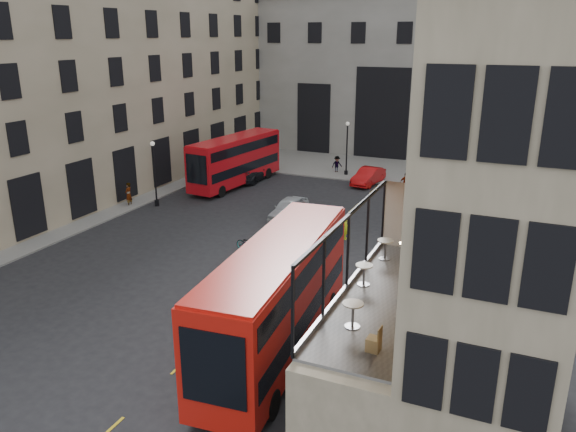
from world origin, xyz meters
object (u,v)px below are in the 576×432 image
at_px(cafe_table_far, 385,246).
at_px(cafe_chair_b, 409,303).
at_px(car_c, 252,173).
at_px(cafe_table_mid, 364,272).
at_px(traffic_light_far, 236,155).
at_px(bus_near, 278,293).
at_px(pedestrian_d, 446,176).
at_px(cafe_table_near, 353,311).
at_px(traffic_light_near, 312,225).
at_px(pedestrian_a, 189,175).
at_px(bus_far, 236,158).
at_px(cyclist, 346,228).
at_px(pedestrian_e, 129,194).
at_px(car_a, 289,209).
at_px(pedestrian_b, 337,165).
at_px(street_lamp_b, 347,152).
at_px(cafe_chair_d, 436,254).
at_px(street_lamp_a, 155,177).
at_px(cafe_chair_a, 374,343).
at_px(pedestrian_c, 406,183).
at_px(bicycle, 249,244).
at_px(cafe_chair_c, 405,294).

distance_m(cafe_table_far, cafe_chair_b, 4.53).
distance_m(car_c, cafe_table_mid, 34.01).
distance_m(traffic_light_far, bus_near, 30.70).
distance_m(pedestrian_d, cafe_table_near, 37.20).
bearing_deg(traffic_light_near, cafe_table_mid, -60.45).
bearing_deg(pedestrian_a, bus_far, 21.92).
bearing_deg(cyclist, pedestrian_e, 79.69).
xyz_separation_m(car_a, pedestrian_b, (-1.42, 15.31, 0.08)).
bearing_deg(pedestrian_d, pedestrian_b, 70.13).
distance_m(street_lamp_b, pedestrian_e, 21.44).
distance_m(street_lamp_b, cafe_table_mid, 35.42).
bearing_deg(bus_near, pedestrian_b, 104.56).
distance_m(street_lamp_b, cafe_table_far, 32.85).
height_order(street_lamp_b, cafe_table_far, cafe_table_far).
height_order(car_c, cafe_table_near, cafe_table_near).
bearing_deg(cafe_chair_d, pedestrian_e, 154.05).
relative_size(bus_near, car_a, 2.73).
height_order(traffic_light_far, pedestrian_e, traffic_light_far).
distance_m(traffic_light_near, pedestrian_d, 22.83).
bearing_deg(street_lamp_a, cafe_chair_a, -42.04).
bearing_deg(traffic_light_far, street_lamp_b, 33.69).
relative_size(street_lamp_a, pedestrian_b, 3.02).
bearing_deg(traffic_light_near, pedestrian_d, 78.20).
bearing_deg(pedestrian_e, traffic_light_far, 153.41).
bearing_deg(cafe_chair_b, street_lamp_a, 142.50).
xyz_separation_m(pedestrian_d, cafe_chair_a, (3.37, -37.96, 4.02)).
relative_size(traffic_light_near, pedestrian_c, 2.14).
xyz_separation_m(bus_far, cafe_chair_b, (21.63, -27.12, 2.35)).
relative_size(pedestrian_e, cafe_table_mid, 2.47).
distance_m(car_a, pedestrian_c, 12.73).
bearing_deg(pedestrian_c, pedestrian_b, -46.07).
distance_m(car_c, pedestrian_e, 12.64).
bearing_deg(cafe_table_mid, street_lamp_a, 142.24).
distance_m(car_a, cafe_chair_d, 20.52).
bearing_deg(cafe_table_near, bicycle, 127.96).
height_order(traffic_light_far, bus_near, bus_near).
height_order(traffic_light_near, bicycle, traffic_light_near).
height_order(street_lamp_a, cafe_chair_c, cafe_chair_c).
height_order(traffic_light_near, cafe_chair_d, cafe_chair_d).
height_order(traffic_light_far, bus_far, bus_far).
relative_size(car_c, pedestrian_d, 3.18).
bearing_deg(pedestrian_b, cafe_chair_c, -113.23).
distance_m(traffic_light_near, street_lamp_a, 17.09).
xyz_separation_m(cyclist, pedestrian_b, (-6.75, 17.77, 0.11)).
bearing_deg(cafe_table_mid, traffic_light_far, 126.75).
xyz_separation_m(bus_far, car_a, (8.45, -7.13, -1.74)).
bearing_deg(cyclist, cafe_chair_c, -165.45).
xyz_separation_m(pedestrian_b, cafe_table_far, (12.71, -31.18, 4.27)).
distance_m(bus_near, car_c, 30.41).
bearing_deg(bus_near, cafe_table_mid, -18.44).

